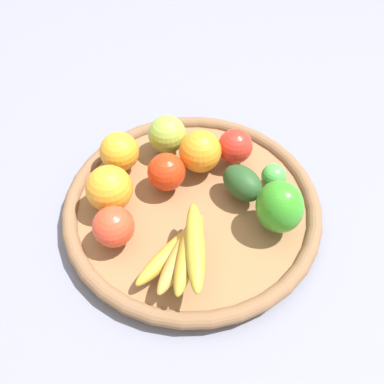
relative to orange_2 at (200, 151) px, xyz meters
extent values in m
plane|color=slate|center=(0.01, -0.08, -0.08)|extent=(2.40, 2.40, 0.00)
cylinder|color=brown|center=(0.01, -0.08, -0.07)|extent=(0.45, 0.45, 0.03)
torus|color=brown|center=(0.01, -0.08, -0.05)|extent=(0.47, 0.47, 0.03)
sphere|color=orange|center=(0.00, 0.00, 0.00)|extent=(0.10, 0.10, 0.08)
ellipsoid|color=#B3902D|center=(0.01, -0.21, -0.03)|extent=(0.10, 0.15, 0.03)
ellipsoid|color=#B68A3B|center=(0.02, -0.21, -0.01)|extent=(0.05, 0.16, 0.03)
ellipsoid|color=#A8892C|center=(0.04, -0.21, 0.00)|extent=(0.04, 0.16, 0.03)
ellipsoid|color=#AA972D|center=(0.05, -0.21, 0.01)|extent=(0.07, 0.16, 0.03)
sphere|color=red|center=(-0.05, -0.06, -0.01)|extent=(0.10, 0.10, 0.07)
sphere|color=orange|center=(-0.13, -0.13, 0.00)|extent=(0.08, 0.08, 0.08)
sphere|color=orange|center=(-0.15, -0.04, 0.00)|extent=(0.10, 0.10, 0.07)
sphere|color=#87A63B|center=(-0.07, 0.03, 0.00)|extent=(0.09, 0.09, 0.07)
ellipsoid|color=#318F22|center=(0.16, -0.10, 0.01)|extent=(0.11, 0.11, 0.10)
sphere|color=green|center=(0.14, -0.01, -0.02)|extent=(0.05, 0.05, 0.05)
sphere|color=red|center=(-0.09, -0.20, -0.01)|extent=(0.10, 0.10, 0.07)
ellipsoid|color=#224520|center=(0.09, -0.05, -0.01)|extent=(0.10, 0.09, 0.06)
sphere|color=red|center=(0.06, 0.04, -0.01)|extent=(0.09, 0.09, 0.07)
camera|label=1|loc=(0.13, -0.53, 0.54)|focal=38.48mm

